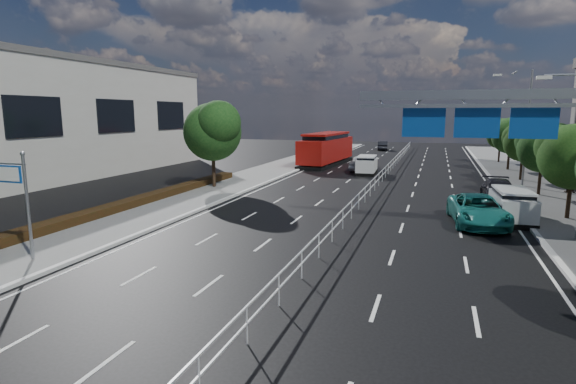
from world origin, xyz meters
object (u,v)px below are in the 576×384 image
(toilet_sign, at_px, (17,187))
(parked_car_dark, at_px, (499,191))
(red_bus, at_px, (327,148))
(near_car_dark, at_px, (383,146))
(parked_car_teal, at_px, (478,210))
(near_car_silver, at_px, (364,162))
(silver_minivan, at_px, (512,205))
(white_minivan, at_px, (367,165))
(overhead_gantry, at_px, (495,116))
(pedestrian_b, at_px, (569,180))

(toilet_sign, distance_m, parked_car_dark, 27.14)
(red_bus, xyz_separation_m, near_car_dark, (3.60, 22.97, -1.17))
(parked_car_teal, bearing_deg, toilet_sign, -151.70)
(red_bus, height_order, near_car_silver, red_bus)
(toilet_sign, bearing_deg, near_car_silver, 75.67)
(silver_minivan, height_order, parked_car_dark, silver_minivan)
(parked_car_dark, bearing_deg, parked_car_teal, -104.41)
(white_minivan, height_order, silver_minivan, white_minivan)
(toilet_sign, bearing_deg, red_bus, 84.58)
(overhead_gantry, distance_m, silver_minivan, 6.03)
(white_minivan, bearing_deg, parked_car_teal, -67.49)
(toilet_sign, distance_m, overhead_gantry, 20.52)
(parked_car_teal, relative_size, parked_car_dark, 1.11)
(overhead_gantry, distance_m, red_bus, 30.21)
(overhead_gantry, distance_m, near_car_silver, 24.70)
(toilet_sign, distance_m, near_car_dark, 59.85)
(pedestrian_b, bearing_deg, near_car_silver, -15.92)
(parked_car_teal, bearing_deg, silver_minivan, 32.15)
(silver_minivan, height_order, parked_car_teal, silver_minivan)
(toilet_sign, bearing_deg, near_car_dark, 83.23)
(overhead_gantry, height_order, white_minivan, overhead_gantry)
(overhead_gantry, distance_m, near_car_dark, 50.72)
(parked_car_dark, bearing_deg, near_car_silver, 129.37)
(red_bus, relative_size, near_car_silver, 2.47)
(toilet_sign, relative_size, overhead_gantry, 0.42)
(white_minivan, distance_m, red_bus, 8.41)
(parked_car_teal, relative_size, pedestrian_b, 2.95)
(toilet_sign, height_order, parked_car_teal, toilet_sign)
(near_car_silver, height_order, silver_minivan, silver_minivan)
(near_car_silver, bearing_deg, toilet_sign, 81.85)
(overhead_gantry, xyz_separation_m, near_car_silver, (-9.42, 22.33, -4.77))
(near_car_dark, distance_m, parked_car_teal, 48.52)
(overhead_gantry, relative_size, silver_minivan, 2.39)
(near_car_dark, bearing_deg, silver_minivan, 98.24)
(near_car_dark, relative_size, parked_car_teal, 0.77)
(near_car_silver, bearing_deg, white_minivan, 112.60)
(near_car_silver, height_order, pedestrian_b, pedestrian_b)
(red_bus, bearing_deg, white_minivan, -44.35)
(parked_car_teal, distance_m, parked_car_dark, 7.23)
(overhead_gantry, bearing_deg, near_car_silver, 112.87)
(white_minivan, bearing_deg, silver_minivan, -60.96)
(near_car_silver, bearing_deg, pedestrian_b, 157.55)
(near_car_dark, bearing_deg, parked_car_dark, 100.18)
(pedestrian_b, bearing_deg, toilet_sign, 56.82)
(near_car_dark, height_order, silver_minivan, silver_minivan)
(toilet_sign, relative_size, red_bus, 0.36)
(parked_car_dark, bearing_deg, white_minivan, 132.83)
(toilet_sign, xyz_separation_m, parked_car_dark, (19.25, 19.00, -2.22))
(toilet_sign, distance_m, red_bus, 36.61)
(toilet_sign, distance_m, near_car_silver, 33.49)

